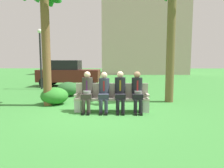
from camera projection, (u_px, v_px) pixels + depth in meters
ground_plane at (101, 112)px, 6.45m from camera, size 80.00×80.00×0.00m
park_bench at (112, 98)px, 6.54m from camera, size 2.37×0.44×0.90m
seated_man_leftmost at (87, 90)px, 6.39m from camera, size 0.34×0.72×1.30m
seated_man_centerleft at (104, 90)px, 6.38m from camera, size 0.34×0.72×1.28m
seated_man_centerright at (120, 89)px, 6.37m from camera, size 0.34×0.72×1.30m
seated_man_rightmost at (137, 90)px, 6.36m from camera, size 0.34×0.72×1.30m
palm_tree_tall at (44, 2)px, 7.04m from camera, size 1.82×1.81×5.05m
palm_tree_short at (172, 8)px, 7.68m from camera, size 1.66×1.63×5.33m
shrub_near_bench at (68, 89)px, 9.40m from camera, size 1.05×0.97×0.66m
shrub_mid_lawn at (110, 90)px, 9.49m from camera, size 0.89×0.82×0.56m
shrub_far_lawn at (54, 96)px, 7.58m from camera, size 1.03×0.94×0.64m
parked_car_near at (69, 73)px, 13.03m from camera, size 3.94×1.79×1.68m
street_lamp at (40, 52)px, 11.53m from camera, size 0.24×0.24×3.44m
building_backdrop at (143, 20)px, 27.11m from camera, size 11.12×7.94×14.17m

